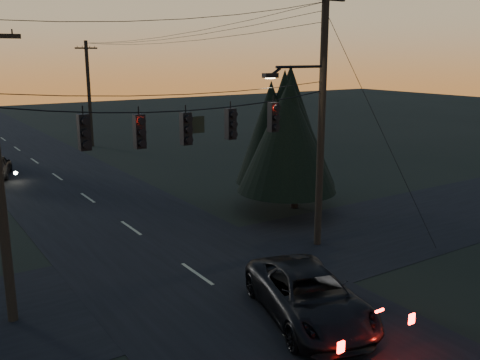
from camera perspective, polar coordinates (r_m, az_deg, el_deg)
main_road at (r=27.60m, az=-14.66°, el=-2.79°), size 8.00×120.00×0.02m
cross_road at (r=18.87m, az=-4.61°, el=-9.97°), size 60.00×7.00×0.02m
utility_pole_right at (r=21.84m, az=8.23°, el=-6.79°), size 5.00×0.30×10.00m
utility_pole_left at (r=17.14m, az=-23.01°, el=-13.61°), size 1.80×0.30×8.50m
utility_pole_far_r at (r=46.00m, az=-15.47°, el=3.49°), size 1.80×0.30×8.50m
span_signal_assembly at (r=17.38m, az=-5.62°, el=5.75°), size 11.50×0.44×1.66m
evergreen_right at (r=25.87m, az=6.02°, el=6.11°), size 4.72×4.72×7.30m
suv_near at (r=15.68m, az=7.39°, el=-12.21°), size 3.78×5.69×1.45m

